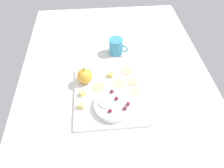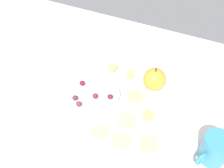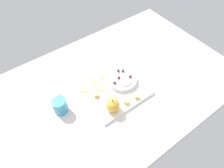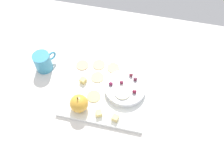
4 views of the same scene
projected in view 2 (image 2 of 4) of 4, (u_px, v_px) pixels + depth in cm
name	position (u px, v px, depth cm)	size (l,w,h in cm)	color
table	(117.00, 122.00, 84.40)	(144.85, 88.04, 4.45)	silver
platter	(116.00, 105.00, 84.80)	(32.47, 29.42, 1.57)	white
serving_dish	(92.00, 96.00, 84.36)	(15.89, 15.89, 2.52)	silver
apple_whole	(154.00, 79.00, 85.86)	(6.79, 6.79, 6.79)	gold
apple_stem	(156.00, 70.00, 82.90)	(0.50, 0.50, 1.20)	brown
cheese_cube_0	(113.00, 68.00, 92.19)	(2.17, 2.17, 2.17)	#E0C674
cheese_cube_1	(148.00, 115.00, 80.04)	(2.17, 2.17, 2.17)	#E2C468
cheese_cube_2	(131.00, 75.00, 90.30)	(2.17, 2.17, 2.17)	#EDD472
cracker_0	(135.00, 96.00, 85.66)	(5.27, 5.27, 0.40)	#DAC280
cracker_1	(121.00, 140.00, 75.84)	(5.27, 5.27, 0.40)	#D6BA8A
cracker_2	(148.00, 144.00, 75.16)	(5.27, 5.27, 0.40)	#DDB385
cracker_3	(127.00, 121.00, 79.95)	(5.27, 5.27, 0.40)	#D3BD87
cracker_4	(100.00, 132.00, 77.55)	(5.27, 5.27, 0.40)	#DDB687
grape_0	(82.00, 83.00, 85.01)	(1.62, 1.46, 1.52)	maroon
grape_1	(110.00, 97.00, 81.70)	(1.62, 1.46, 1.36)	maroon
grape_2	(79.00, 104.00, 79.88)	(1.62, 1.46, 1.52)	maroon
grape_3	(95.00, 96.00, 81.74)	(1.62, 1.46, 1.54)	maroon
grape_4	(75.00, 98.00, 81.35)	(1.62, 1.46, 1.47)	maroon
apple_slice_0	(98.00, 86.00, 84.98)	(5.80, 5.80, 0.60)	beige
cup	(215.00, 149.00, 71.63)	(7.25, 9.31, 8.09)	teal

